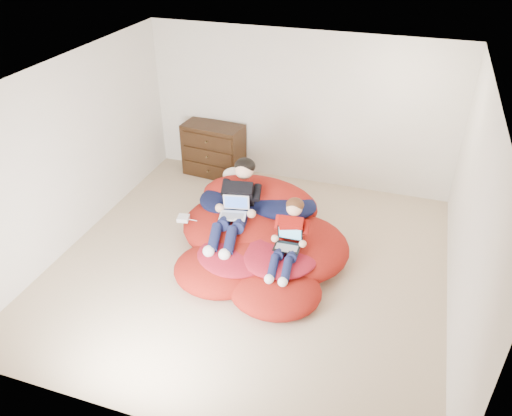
{
  "coord_description": "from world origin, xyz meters",
  "views": [
    {
      "loc": [
        1.71,
        -4.92,
        4.16
      ],
      "look_at": [
        -0.01,
        0.3,
        0.7
      ],
      "focal_mm": 35.0,
      "sensor_mm": 36.0,
      "label": 1
    }
  ],
  "objects_px": {
    "laptop_black": "(288,241)",
    "laptop_white": "(234,210)",
    "younger_boy": "(289,235)",
    "dresser": "(214,150)",
    "beanbag_pile": "(258,236)",
    "older_boy": "(237,201)"
  },
  "relations": [
    {
      "from": "dresser",
      "to": "beanbag_pile",
      "type": "relative_size",
      "value": 0.44
    },
    {
      "from": "older_boy",
      "to": "laptop_white",
      "type": "height_order",
      "value": "older_boy"
    },
    {
      "from": "laptop_black",
      "to": "beanbag_pile",
      "type": "bearing_deg",
      "value": 142.84
    },
    {
      "from": "beanbag_pile",
      "to": "laptop_black",
      "type": "xyz_separation_m",
      "value": [
        0.52,
        -0.39,
        0.31
      ]
    },
    {
      "from": "older_boy",
      "to": "laptop_black",
      "type": "distance_m",
      "value": 0.96
    },
    {
      "from": "dresser",
      "to": "younger_boy",
      "type": "height_order",
      "value": "younger_boy"
    },
    {
      "from": "older_boy",
      "to": "laptop_black",
      "type": "bearing_deg",
      "value": -27.99
    },
    {
      "from": "laptop_black",
      "to": "laptop_white",
      "type": "bearing_deg",
      "value": 157.71
    },
    {
      "from": "younger_boy",
      "to": "dresser",
      "type": "bearing_deg",
      "value": 130.51
    },
    {
      "from": "dresser",
      "to": "younger_boy",
      "type": "distance_m",
      "value": 3.01
    },
    {
      "from": "laptop_black",
      "to": "younger_boy",
      "type": "bearing_deg",
      "value": 90.0
    },
    {
      "from": "dresser",
      "to": "laptop_white",
      "type": "relative_size",
      "value": 2.72
    },
    {
      "from": "laptop_black",
      "to": "older_boy",
      "type": "bearing_deg",
      "value": 152.01
    },
    {
      "from": "beanbag_pile",
      "to": "younger_boy",
      "type": "height_order",
      "value": "younger_boy"
    },
    {
      "from": "beanbag_pile",
      "to": "laptop_white",
      "type": "height_order",
      "value": "laptop_white"
    },
    {
      "from": "older_boy",
      "to": "younger_boy",
      "type": "xyz_separation_m",
      "value": [
        0.83,
        -0.4,
        -0.1
      ]
    },
    {
      "from": "beanbag_pile",
      "to": "older_boy",
      "type": "relative_size",
      "value": 1.83
    },
    {
      "from": "younger_boy",
      "to": "laptop_white",
      "type": "bearing_deg",
      "value": 160.0
    },
    {
      "from": "dresser",
      "to": "younger_boy",
      "type": "relative_size",
      "value": 1.09
    },
    {
      "from": "older_boy",
      "to": "younger_boy",
      "type": "relative_size",
      "value": 1.34
    },
    {
      "from": "younger_boy",
      "to": "older_boy",
      "type": "bearing_deg",
      "value": 154.1
    },
    {
      "from": "laptop_white",
      "to": "laptop_black",
      "type": "bearing_deg",
      "value": -22.29
    }
  ]
}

